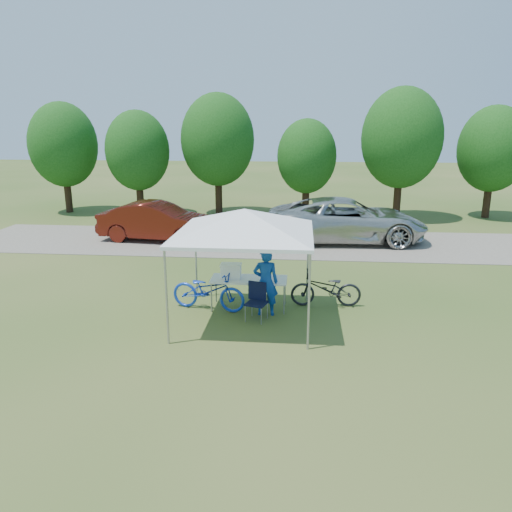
{
  "coord_description": "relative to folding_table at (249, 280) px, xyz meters",
  "views": [
    {
      "loc": [
        1.3,
        -11.24,
        4.66
      ],
      "look_at": [
        0.08,
        2.0,
        1.07
      ],
      "focal_mm": 35.0,
      "sensor_mm": 36.0,
      "label": 1
    }
  ],
  "objects": [
    {
      "name": "folding_table",
      "position": [
        0.0,
        0.0,
        0.0
      ],
      "size": [
        1.94,
        0.81,
        0.8
      ],
      "color": "white",
      "rests_on": "ground"
    },
    {
      "name": "cyclist",
      "position": [
        0.46,
        -0.41,
        0.1
      ],
      "size": [
        0.64,
        0.43,
        1.7
      ],
      "primitive_type": "imported",
      "rotation": [
        0.0,
        0.0,
        3.19
      ],
      "color": "#123D97",
      "rests_on": "ground"
    },
    {
      "name": "bike_blue",
      "position": [
        -1.02,
        -0.19,
        -0.24
      ],
      "size": [
        2.05,
        1.07,
        1.03
      ],
      "primitive_type": "imported",
      "rotation": [
        0.0,
        0.0,
        1.36
      ],
      "color": "blue",
      "rests_on": "ground"
    },
    {
      "name": "sedan",
      "position": [
        -4.44,
        7.18,
        0.04
      ],
      "size": [
        4.81,
        2.12,
        1.54
      ],
      "primitive_type": "imported",
      "rotation": [
        0.0,
        0.0,
        1.46
      ],
      "color": "#56170E",
      "rests_on": "gravel_strip"
    },
    {
      "name": "folding_chair",
      "position": [
        0.27,
        -0.7,
        -0.22
      ],
      "size": [
        0.58,
        0.6,
        0.91
      ],
      "rotation": [
        0.0,
        0.0,
        -0.29
      ],
      "color": "black",
      "rests_on": "ground"
    },
    {
      "name": "ice_cream_cup",
      "position": [
        0.46,
        -0.05,
        0.07
      ],
      "size": [
        0.07,
        0.07,
        0.06
      ],
      "primitive_type": "cylinder",
      "color": "yellow",
      "rests_on": "folding_table"
    },
    {
      "name": "canopy",
      "position": [
        -0.01,
        -0.79,
        1.9
      ],
      "size": [
        4.53,
        4.53,
        3.0
      ],
      "color": "#A5A5AA",
      "rests_on": "ground"
    },
    {
      "name": "gravel_strip",
      "position": [
        -0.01,
        7.21,
        -0.74
      ],
      "size": [
        24.0,
        5.0,
        0.02
      ],
      "primitive_type": "cube",
      "color": "gray",
      "rests_on": "ground"
    },
    {
      "name": "cooler",
      "position": [
        -0.46,
        -0.0,
        0.23
      ],
      "size": [
        0.52,
        0.35,
        0.38
      ],
      "color": "white",
      "rests_on": "folding_table"
    },
    {
      "name": "minivan",
      "position": [
        3.1,
        7.72,
        0.13
      ],
      "size": [
        6.37,
        3.2,
        1.73
      ],
      "primitive_type": "imported",
      "rotation": [
        0.0,
        0.0,
        1.62
      ],
      "color": "#BABBB6",
      "rests_on": "gravel_strip"
    },
    {
      "name": "bike_dark",
      "position": [
        1.98,
        0.32,
        -0.27
      ],
      "size": [
        1.85,
        0.72,
        0.96
      ],
      "primitive_type": "imported",
      "rotation": [
        0.0,
        0.0,
        -1.52
      ],
      "color": "black",
      "rests_on": "ground"
    },
    {
      "name": "treeline",
      "position": [
        -0.3,
        13.25,
        2.78
      ],
      "size": [
        24.89,
        4.28,
        6.3
      ],
      "color": "#382314",
      "rests_on": "ground"
    },
    {
      "name": "ground",
      "position": [
        -0.01,
        -0.79,
        -0.75
      ],
      "size": [
        100.0,
        100.0,
        0.0
      ],
      "primitive_type": "plane",
      "color": "#2D5119",
      "rests_on": "ground"
    }
  ]
}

